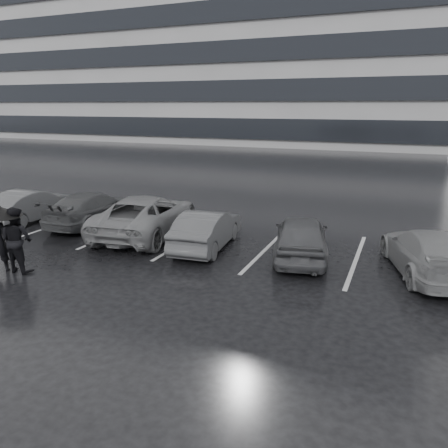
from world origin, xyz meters
The scene contains 11 objects.
ground centered at (0.00, 0.00, 0.00)m, with size 160.00×160.00×0.00m, color black.
office_building centered at (-22.00, 48.00, 14.34)m, with size 61.00×26.00×29.00m.
car_main centered at (1.80, 2.05, 0.66)m, with size 1.55×3.86×1.31m, color black.
car_west_a centered at (-1.23, 1.82, 0.62)m, with size 1.31×3.77×1.24m, color #29292B.
car_west_b centered at (-3.83, 2.34, 0.71)m, with size 2.37×5.14×1.43m, color #4D4D50.
car_west_c centered at (-6.50, 2.76, 0.63)m, with size 1.76×4.34×1.26m, color black.
car_west_d centered at (-9.15, 2.28, 0.63)m, with size 1.33×3.82×1.26m, color #29292B.
car_east centered at (5.30, 2.07, 0.62)m, with size 1.74×4.28×1.24m, color #4D4D50.
pedestrian_right centered at (-5.16, -2.08, 0.91)m, with size 0.89×0.69×1.83m, color black.
umbrella centered at (-5.46, -2.23, 1.71)m, with size 1.11×1.11×1.88m.
stall_stripes centered at (-0.80, 2.50, 0.00)m, with size 19.72×5.00×0.00m.
Camera 1 is at (4.50, -10.44, 4.49)m, focal length 35.00 mm.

